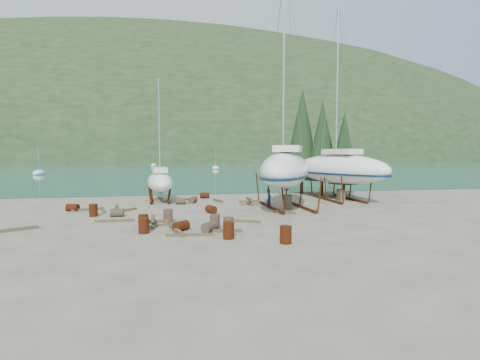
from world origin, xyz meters
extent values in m
plane|color=#656050|center=(0.00, 0.00, 0.00)|extent=(600.00, 600.00, 0.00)
plane|color=#177370|center=(0.00, 315.00, 0.01)|extent=(700.00, 700.00, 0.00)
ellipsoid|color=#1F2F17|center=(0.00, 320.00, 0.00)|extent=(800.00, 360.00, 110.00)
cube|color=beige|center=(-60.00, 190.00, 2.00)|extent=(6.00, 5.00, 4.00)
cube|color=#A54C2D|center=(-60.00, 190.00, 4.80)|extent=(6.60, 5.60, 1.60)
cube|color=beige|center=(-20.00, 190.00, 2.00)|extent=(6.00, 5.00, 4.00)
cube|color=#A54C2D|center=(-20.00, 190.00, 4.80)|extent=(6.60, 5.60, 1.60)
cube|color=beige|center=(30.00, 190.00, 2.00)|extent=(6.00, 5.00, 4.00)
cube|color=#A54C2D|center=(30.00, 190.00, 4.80)|extent=(6.60, 5.60, 1.60)
cylinder|color=black|center=(12.50, 12.00, 0.80)|extent=(0.36, 0.36, 1.60)
cone|color=black|center=(12.50, 12.00, 5.80)|extent=(3.60, 3.60, 8.40)
cylinder|color=black|center=(14.00, 10.00, 0.68)|extent=(0.36, 0.36, 1.36)
cone|color=black|center=(14.00, 10.00, 4.93)|extent=(3.06, 3.06, 7.14)
cylinder|color=black|center=(11.00, 14.00, 0.92)|extent=(0.36, 0.36, 1.84)
cone|color=black|center=(11.00, 14.00, 6.67)|extent=(4.14, 4.14, 9.66)
cylinder|color=black|center=(15.50, 13.00, 0.72)|extent=(0.36, 0.36, 1.44)
cone|color=black|center=(15.50, 13.00, 5.22)|extent=(3.24, 3.24, 7.56)
ellipsoid|color=white|center=(-30.00, 60.00, 0.38)|extent=(2.00, 5.00, 1.40)
cylinder|color=silver|center=(-30.00, 60.00, 3.23)|extent=(0.08, 0.08, 5.00)
ellipsoid|color=white|center=(10.00, 80.00, 0.38)|extent=(2.00, 5.00, 1.40)
cylinder|color=silver|center=(10.00, 80.00, 3.23)|extent=(0.08, 0.08, 5.00)
ellipsoid|color=white|center=(-8.00, 110.00, 0.38)|extent=(2.00, 5.00, 1.40)
cylinder|color=silver|center=(-8.00, 110.00, 3.23)|extent=(0.08, 0.08, 5.00)
ellipsoid|color=white|center=(5.73, 3.74, 3.10)|extent=(8.38, 12.79, 2.89)
cube|color=#0B1E37|center=(5.73, 3.12, 2.10)|extent=(1.14, 2.14, 1.00)
cube|color=silver|center=(5.73, 3.12, 4.80)|extent=(3.34, 4.21, 0.50)
cylinder|color=silver|center=(5.73, 4.36, 12.09)|extent=(0.14, 0.14, 14.88)
cube|color=#5A2A0F|center=(4.46, 3.74, 0.10)|extent=(0.18, 6.82, 0.20)
cube|color=#5A2A0F|center=(6.99, 3.74, 0.10)|extent=(0.18, 6.82, 0.20)
cube|color=brown|center=(5.73, 3.12, 0.58)|extent=(0.50, 0.80, 1.15)
ellipsoid|color=white|center=(12.31, 7.71, 2.97)|extent=(7.06, 12.14, 2.76)
cube|color=#0B1E37|center=(12.31, 7.12, 2.04)|extent=(0.93, 2.07, 1.00)
cube|color=silver|center=(12.31, 7.12, 4.60)|extent=(2.92, 3.92, 0.50)
cylinder|color=silver|center=(12.31, 8.29, 11.46)|extent=(0.14, 0.14, 14.01)
cube|color=#5A2A0F|center=(11.12, 7.71, 0.10)|extent=(0.18, 6.42, 0.20)
cube|color=#5A2A0F|center=(13.50, 7.71, 0.10)|extent=(0.18, 6.42, 0.20)
cube|color=brown|center=(12.31, 7.12, 0.55)|extent=(0.50, 0.80, 1.09)
ellipsoid|color=white|center=(-4.34, 9.72, 1.80)|extent=(3.00, 7.19, 1.80)
cube|color=#0B1E37|center=(-4.34, 9.37, 1.35)|extent=(0.40, 1.28, 1.00)
cube|color=silver|center=(-4.34, 9.37, 2.94)|extent=(1.44, 2.22, 0.50)
cylinder|color=silver|center=(-4.34, 10.07, 6.99)|extent=(0.14, 0.14, 8.38)
cube|color=#5A2A0F|center=(-5.10, 9.72, 0.10)|extent=(0.18, 3.84, 0.20)
cube|color=#5A2A0F|center=(-3.57, 9.72, 0.10)|extent=(0.18, 3.84, 0.20)
cube|color=brown|center=(-4.34, 9.37, 0.20)|extent=(0.50, 0.80, 0.40)
imported|color=navy|center=(4.39, 3.81, 0.78)|extent=(0.59, 0.68, 1.57)
cylinder|color=#5A2A0F|center=(-5.12, -3.05, 0.44)|extent=(0.58, 0.58, 0.88)
cylinder|color=#2D2823|center=(-1.44, -4.55, 0.29)|extent=(1.00, 1.05, 0.58)
cylinder|color=#5A2A0F|center=(-10.84, 5.12, 0.29)|extent=(1.01, 0.80, 0.58)
cylinder|color=#5A2A0F|center=(-0.64, -6.38, 0.44)|extent=(0.58, 0.58, 0.88)
cylinder|color=#5A2A0F|center=(-0.05, 11.54, 0.29)|extent=(0.99, 0.76, 0.58)
cylinder|color=#2D2823|center=(-1.03, -3.93, 0.44)|extent=(0.58, 0.58, 0.88)
cylinder|color=#5A2A0F|center=(-0.53, 2.18, 0.29)|extent=(0.86, 1.03, 0.58)
cylinder|color=#5A2A0F|center=(1.94, -7.94, 0.44)|extent=(0.58, 0.58, 0.88)
cylinder|color=#5A2A0F|center=(-8.83, 2.30, 0.44)|extent=(0.58, 0.58, 0.88)
cylinder|color=#2D2823|center=(-2.55, 7.57, 0.29)|extent=(0.92, 0.65, 0.58)
cylinder|color=#2D2823|center=(-1.47, 8.15, 0.29)|extent=(0.91, 1.05, 0.58)
cylinder|color=#5A2A0F|center=(-2.97, -3.90, 0.29)|extent=(1.04, 1.02, 0.58)
cylinder|color=#5A2A0F|center=(-5.03, -4.16, 0.44)|extent=(0.58, 0.58, 0.88)
cylinder|color=#2D2823|center=(-7.18, 1.85, 0.29)|extent=(0.90, 0.61, 0.58)
cylinder|color=#2D2823|center=(-3.69, -1.21, 0.44)|extent=(0.58, 0.58, 0.88)
cylinder|color=#2D2823|center=(-0.41, -4.94, 0.44)|extent=(0.58, 0.58, 0.88)
cube|color=brown|center=(4.76, 0.92, 0.10)|extent=(1.42, 1.25, 0.19)
cube|color=brown|center=(-9.83, 5.24, 0.09)|extent=(2.22, 0.93, 0.19)
cube|color=brown|center=(-2.59, -5.35, 0.07)|extent=(2.53, 0.41, 0.15)
cube|color=brown|center=(-6.93, 4.29, 0.09)|extent=(1.75, 1.70, 0.17)
cube|color=brown|center=(0.96, -1.94, 0.08)|extent=(2.27, 1.16, 0.16)
cube|color=brown|center=(0.89, 8.78, 0.10)|extent=(0.73, 1.71, 0.19)
cube|color=brown|center=(-0.56, -4.73, 0.09)|extent=(1.88, 0.47, 0.17)
cube|color=brown|center=(-1.43, 11.17, 0.08)|extent=(1.47, 2.30, 0.15)
cube|color=brown|center=(-7.10, -0.22, 0.08)|extent=(2.45, 0.22, 0.17)
cube|color=brown|center=(-12.43, -2.19, 0.09)|extent=(2.50, 1.57, 0.18)
cube|color=brown|center=(-8.64, 5.17, 0.07)|extent=(0.82, 3.08, 0.15)
cube|color=brown|center=(-3.28, -4.10, 0.11)|extent=(0.76, 2.97, 0.23)
cube|color=brown|center=(-7.81, 6.40, 0.08)|extent=(0.39, 2.57, 0.16)
cube|color=brown|center=(-4.59, -2.21, 0.10)|extent=(0.20, 1.80, 0.20)
cube|color=brown|center=(-4.59, -2.21, 0.30)|extent=(1.80, 0.20, 0.20)
cube|color=brown|center=(-4.59, -2.21, 0.50)|extent=(0.20, 1.80, 0.20)
cube|color=brown|center=(3.26, 6.00, 0.10)|extent=(0.20, 1.80, 0.20)
cube|color=brown|center=(3.26, 6.00, 0.30)|extent=(1.80, 0.20, 0.20)
cube|color=brown|center=(3.26, 6.00, 0.50)|extent=(0.20, 1.80, 0.20)
camera|label=1|loc=(-3.79, -25.27, 4.40)|focal=28.00mm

